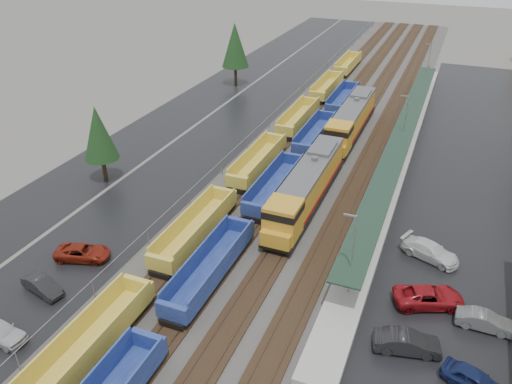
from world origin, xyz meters
TOP-DOWN VIEW (x-y plane):
  - ballast_strip at (0.00, 60.00)m, footprint 20.00×160.00m
  - trackbed at (-0.00, 60.00)m, footprint 14.60×160.00m
  - west_parking_lot at (-15.00, 60.00)m, footprint 10.00×160.00m
  - west_road at (-25.00, 60.00)m, footprint 9.00×160.00m
  - east_commuter_lot at (19.00, 50.00)m, footprint 16.00×100.00m
  - station_platform at (9.50, 50.01)m, footprint 3.00×80.00m
  - chainlink_fence at (-9.50, 58.44)m, footprint 0.08×160.04m
  - tree_west_near at (-22.00, 30.00)m, footprint 3.96×3.96m
  - tree_west_far at (-23.00, 70.00)m, footprint 4.84×4.84m
  - locomotive_lead at (2.00, 32.45)m, footprint 3.13×20.62m
  - locomotive_trail at (2.00, 53.45)m, footprint 3.13×20.62m
  - well_string_yellow at (-6.00, 38.87)m, footprint 2.70×109.64m
  - well_string_blue at (-2.00, 26.02)m, footprint 2.69×92.91m
  - parked_car_west_a at (-13.26, 5.91)m, footprint 2.03×4.49m
  - parked_car_west_b at (-14.15, 11.20)m, footprint 2.32×4.33m
  - parked_car_west_c at (-14.07, 16.19)m, footprint 3.65×5.40m
  - parked_car_east_a at (14.70, 16.06)m, footprint 2.69×5.01m
  - parked_car_east_b at (15.65, 21.74)m, footprint 4.50×6.11m
  - parked_car_east_c at (15.18, 28.22)m, footprint 3.98×5.73m
  - parked_car_east_d at (19.27, 14.38)m, footprint 3.14×4.68m
  - parked_car_east_e at (19.84, 20.59)m, footprint 1.49×4.21m

SIDE VIEW (x-z plane):
  - west_parking_lot at x=-15.00m, z-range 0.00..0.02m
  - west_road at x=-25.00m, z-range 0.00..0.02m
  - east_commuter_lot at x=19.00m, z-range 0.00..0.02m
  - ballast_strip at x=0.00m, z-range 0.00..0.08m
  - trackbed at x=0.00m, z-range 0.05..0.27m
  - parked_car_west_b at x=-14.15m, z-range 0.00..1.35m
  - parked_car_west_c at x=-14.07m, z-range 0.00..1.37m
  - parked_car_east_e at x=19.84m, z-range 0.00..1.39m
  - station_platform at x=9.50m, z-range -3.27..4.73m
  - parked_car_east_d at x=19.27m, z-range 0.00..1.48m
  - parked_car_west_a at x=-13.26m, z-range 0.00..1.50m
  - parked_car_east_c at x=15.18m, z-range 0.00..1.54m
  - parked_car_east_b at x=15.65m, z-range 0.00..1.54m
  - parked_car_east_a at x=14.70m, z-range 0.00..1.57m
  - well_string_blue at x=-2.00m, z-range -0.01..2.37m
  - well_string_yellow at x=-6.00m, z-range -0.01..2.38m
  - chainlink_fence at x=-9.50m, z-range 0.60..2.62m
  - locomotive_lead at x=2.00m, z-range 0.14..4.81m
  - locomotive_trail at x=2.00m, z-range 0.14..4.81m
  - tree_west_near at x=-22.00m, z-range 1.32..10.32m
  - tree_west_far at x=-23.00m, z-range 1.62..12.62m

